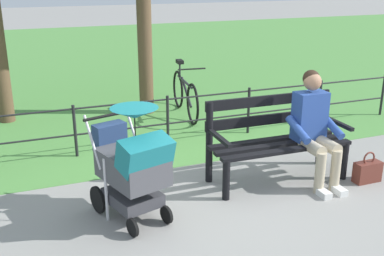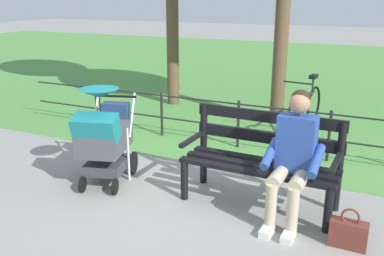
{
  "view_description": "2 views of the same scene",
  "coord_description": "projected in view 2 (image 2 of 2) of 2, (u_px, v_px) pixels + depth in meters",
  "views": [
    {
      "loc": [
        1.92,
        4.16,
        2.31
      ],
      "look_at": [
        0.28,
        0.0,
        0.79
      ],
      "focal_mm": 43.09,
      "sensor_mm": 36.0,
      "label": 1
    },
    {
      "loc": [
        -1.91,
        3.89,
        2.1
      ],
      "look_at": [
        -0.04,
        -0.0,
        0.75
      ],
      "focal_mm": 39.36,
      "sensor_mm": 36.0,
      "label": 2
    }
  ],
  "objects": [
    {
      "name": "ground_plane",
      "position": [
        189.0,
        191.0,
        4.76
      ],
      "size": [
        60.0,
        60.0,
        0.0
      ],
      "primitive_type": "plane",
      "color": "gray"
    },
    {
      "name": "person_on_bench",
      "position": [
        293.0,
        154.0,
        3.99
      ],
      "size": [
        0.54,
        0.74,
        1.28
      ],
      "color": "tan",
      "rests_on": "ground"
    },
    {
      "name": "handbag",
      "position": [
        348.0,
        233.0,
        3.67
      ],
      "size": [
        0.32,
        0.14,
        0.37
      ],
      "color": "brown",
      "rests_on": "ground"
    },
    {
      "name": "park_bench",
      "position": [
        262.0,
        155.0,
        4.38
      ],
      "size": [
        1.61,
        0.63,
        0.96
      ],
      "color": "black",
      "rests_on": "ground"
    },
    {
      "name": "grass_lawn",
      "position": [
        320.0,
        72.0,
        12.33
      ],
      "size": [
        40.0,
        16.0,
        0.01
      ],
      "primitive_type": "cube",
      "color": "#518E42",
      "rests_on": "ground"
    },
    {
      "name": "stroller",
      "position": [
        104.0,
        135.0,
        4.8
      ],
      "size": [
        0.72,
        0.98,
        1.15
      ],
      "color": "black",
      "rests_on": "ground"
    },
    {
      "name": "park_fence",
      "position": [
        257.0,
        122.0,
        5.92
      ],
      "size": [
        7.61,
        0.04,
        0.7
      ],
      "color": "black",
      "rests_on": "ground"
    },
    {
      "name": "bicycle",
      "position": [
        305.0,
        110.0,
        6.79
      ],
      "size": [
        0.44,
        1.65,
        0.89
      ],
      "color": "black",
      "rests_on": "ground"
    }
  ]
}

